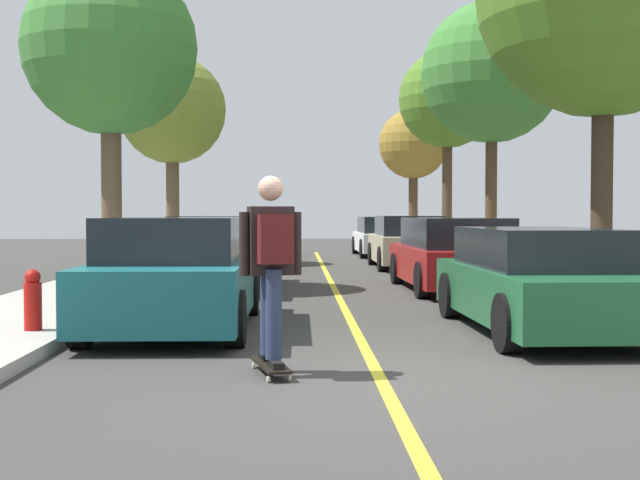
% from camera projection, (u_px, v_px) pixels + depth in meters
% --- Properties ---
extents(ground, '(80.00, 80.00, 0.00)m').
position_uv_depth(ground, '(381.00, 381.00, 7.24)').
color(ground, '#3D3A38').
extents(center_line, '(0.12, 39.20, 0.01)m').
position_uv_depth(center_line, '(351.00, 321.00, 11.24)').
color(center_line, gold).
rests_on(center_line, ground).
extents(parked_car_left_nearest, '(1.93, 4.30, 1.43)m').
position_uv_depth(parked_car_left_nearest, '(178.00, 273.00, 10.46)').
color(parked_car_left_nearest, '#196066').
rests_on(parked_car_left_nearest, ground).
extents(parked_car_left_near, '(2.11, 4.59, 1.42)m').
position_uv_depth(parked_car_left_near, '(218.00, 254.00, 15.94)').
color(parked_car_left_near, '#B7B7BC').
rests_on(parked_car_left_near, ground).
extents(parked_car_left_far, '(1.95, 4.08, 1.30)m').
position_uv_depth(parked_car_left_far, '(239.00, 244.00, 21.78)').
color(parked_car_left_far, '#BCAD89').
rests_on(parked_car_left_far, ground).
extents(parked_car_left_farthest, '(2.06, 4.30, 1.30)m').
position_uv_depth(parked_car_left_farthest, '(253.00, 237.00, 28.90)').
color(parked_car_left_farthest, white).
rests_on(parked_car_left_farthest, ground).
extents(parked_car_right_nearest, '(1.90, 4.37, 1.29)m').
position_uv_depth(parked_car_right_nearest, '(539.00, 281.00, 10.17)').
color(parked_car_right_nearest, '#1E5B33').
rests_on(parked_car_right_nearest, ground).
extents(parked_car_right_near, '(2.03, 4.42, 1.39)m').
position_uv_depth(parked_car_right_near, '(454.00, 254.00, 15.65)').
color(parked_car_right_near, maroon).
rests_on(parked_car_right_near, ground).
extents(parked_car_right_far, '(1.89, 4.10, 1.41)m').
position_uv_depth(parked_car_right_far, '(408.00, 243.00, 22.03)').
color(parked_car_right_far, '#BCAD89').
rests_on(parked_car_right_far, ground).
extents(parked_car_right_farthest, '(1.94, 4.47, 1.35)m').
position_uv_depth(parked_car_right_farthest, '(383.00, 237.00, 28.19)').
color(parked_car_right_farthest, white).
rests_on(parked_car_right_farthest, ground).
extents(street_tree_left_nearest, '(3.34, 3.34, 6.19)m').
position_uv_depth(street_tree_left_nearest, '(110.00, 50.00, 15.70)').
color(street_tree_left_nearest, brown).
rests_on(street_tree_left_nearest, sidewalk_left).
extents(street_tree_left_near, '(3.10, 3.10, 5.86)m').
position_uv_depth(street_tree_left_near, '(172.00, 111.00, 23.55)').
color(street_tree_left_near, brown).
rests_on(street_tree_left_near, sidewalk_left).
extents(street_tree_right_near, '(3.65, 3.65, 6.81)m').
position_uv_depth(street_tree_right_near, '(492.00, 73.00, 21.11)').
color(street_tree_right_near, '#4C3823').
rests_on(street_tree_right_near, sidewalk_right).
extents(street_tree_right_far, '(3.27, 3.27, 6.79)m').
position_uv_depth(street_tree_right_far, '(448.00, 100.00, 27.29)').
color(street_tree_right_far, '#4C3823').
rests_on(street_tree_right_far, sidewalk_right).
extents(street_tree_right_farthest, '(3.00, 3.00, 5.82)m').
position_uv_depth(street_tree_right_farthest, '(413.00, 145.00, 35.22)').
color(street_tree_right_farthest, '#4C3823').
rests_on(street_tree_right_farthest, sidewalk_right).
extents(fire_hydrant, '(0.20, 0.20, 0.70)m').
position_uv_depth(fire_hydrant, '(33.00, 300.00, 9.36)').
color(fire_hydrant, '#B2140F').
rests_on(fire_hydrant, sidewalk_left).
extents(skateboard, '(0.41, 0.87, 0.10)m').
position_uv_depth(skateboard, '(271.00, 365.00, 7.51)').
color(skateboard, black).
rests_on(skateboard, ground).
extents(skateboarder, '(0.58, 0.70, 1.72)m').
position_uv_depth(skateboarder, '(271.00, 258.00, 7.44)').
color(skateboarder, black).
rests_on(skateboarder, skateboard).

